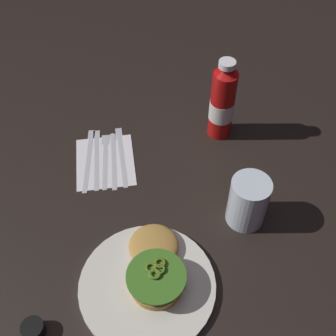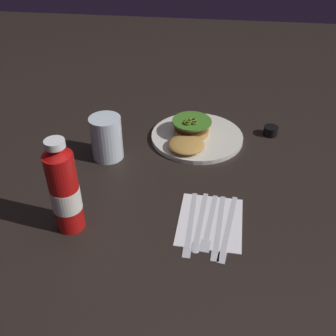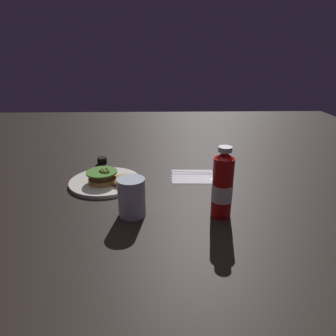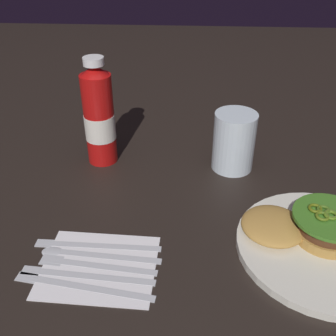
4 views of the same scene
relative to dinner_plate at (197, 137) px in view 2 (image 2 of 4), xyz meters
The scene contains 12 objects.
ground_plane 0.16m from the dinner_plate, ahead, with size 3.00×3.00×0.00m, color black.
dinner_plate is the anchor object (origin of this frame).
burger_sandwich 0.04m from the dinner_plate, 40.23° to the right, with size 0.20×0.12×0.05m.
ketchup_bottle 0.51m from the dinner_plate, 32.05° to the right, with size 0.07×0.07×0.23m.
water_glass 0.29m from the dinner_plate, 62.13° to the right, with size 0.09×0.09×0.13m, color silver.
condiment_cup 0.24m from the dinner_plate, 103.20° to the left, with size 0.04×0.04×0.03m, color black.
napkin 0.37m from the dinner_plate, ahead, with size 0.18×0.15×0.00m, color white.
butter_knife 0.39m from the dinner_plate, ahead, with size 0.21×0.02×0.00m.
spoon_utensil 0.40m from the dinner_plate, ahead, with size 0.20×0.03×0.00m.
fork_utensil 0.39m from the dinner_plate, ahead, with size 0.19×0.04×0.00m.
table_knife 0.40m from the dinner_plate, 11.38° to the left, with size 0.21×0.03×0.00m.
steak_knife 0.41m from the dinner_plate, 14.17° to the left, with size 0.22×0.05×0.00m.
Camera 2 is at (0.86, 0.04, 0.64)m, focal length 40.92 mm.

